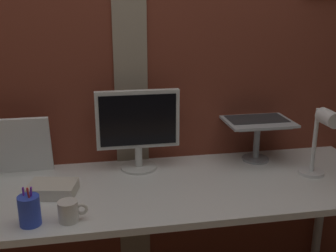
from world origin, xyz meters
The scene contains 10 objects.
brick_wall_back centered at (0.00, 0.42, 1.19)m, with size 3.68×0.16×2.38m.
desk centered at (0.13, 0.02, 0.68)m, with size 2.00×0.68×0.75m.
monitor centered at (0.00, 0.24, 0.98)m, with size 0.40×0.18×0.40m.
laptop_stand centered at (0.62, 0.24, 0.89)m, with size 0.28×0.22×0.21m.
laptop centered at (0.62, 0.32, 1.02)m, with size 0.34×0.35×0.24m.
whiteboard_panel centered at (-0.58, 0.27, 0.89)m, with size 0.33×0.02×0.29m, color white.
desk_lamp centered at (0.81, -0.04, 0.96)m, with size 0.12×0.20×0.34m.
pen_cup centered at (-0.46, -0.22, 0.81)m, with size 0.08×0.08×0.16m.
coffee_mug centered at (-0.32, -0.22, 0.79)m, with size 0.11×0.08×0.08m.
paper_clutter_stack centered at (-0.40, 0.02, 0.77)m, with size 0.20×0.14×0.05m, color silver.
Camera 1 is at (-0.19, -1.64, 1.55)m, focal length 43.52 mm.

